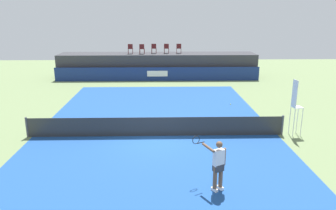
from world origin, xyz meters
TOP-DOWN VIEW (x-y plane):
  - ground_plane at (0.00, 3.00)m, footprint 48.00×48.00m
  - court_inner at (0.00, 0.00)m, footprint 12.00×22.00m
  - sponsor_wall at (-0.00, 13.50)m, footprint 18.00×0.22m
  - spectator_platform at (0.00, 15.30)m, footprint 18.00×2.80m
  - spectator_chair_far_left at (-2.47, 15.11)m, footprint 0.46×0.46m
  - spectator_chair_left at (-1.41, 14.98)m, footprint 0.45×0.45m
  - spectator_chair_center at (-0.33, 15.35)m, footprint 0.45×0.45m
  - spectator_chair_right at (0.83, 15.33)m, footprint 0.47×0.47m
  - spectator_chair_far_right at (1.97, 15.33)m, footprint 0.46×0.46m
  - umpire_chair at (6.72, -0.01)m, footprint 0.49×0.49m
  - tennis_net at (0.00, 0.00)m, footprint 12.40×0.02m
  - net_post_near at (-6.20, 0.00)m, footprint 0.10×0.10m
  - net_post_far at (6.20, 0.00)m, footprint 0.10×0.10m
  - tennis_player at (2.12, -5.10)m, footprint 1.07×1.03m
  - tennis_ball at (4.82, 5.51)m, footprint 0.07×0.07m

SIDE VIEW (x-z plane):
  - ground_plane at x=0.00m, z-range 0.00..0.00m
  - court_inner at x=0.00m, z-range 0.00..0.00m
  - tennis_ball at x=4.82m, z-range 0.00..0.07m
  - tennis_net at x=0.00m, z-range 0.00..0.95m
  - net_post_near at x=-6.20m, z-range 0.00..1.00m
  - net_post_far at x=6.20m, z-range 0.00..1.00m
  - sponsor_wall at x=0.00m, z-range 0.00..1.20m
  - tennis_player at x=2.12m, z-range 0.07..1.84m
  - spectator_platform at x=0.00m, z-range 0.00..2.20m
  - umpire_chair at x=6.72m, z-range 0.21..2.97m
  - spectator_chair_far_left at x=-2.47m, z-range 2.25..3.14m
  - spectator_chair_left at x=-1.41m, z-range 2.25..3.14m
  - spectator_chair_center at x=-0.33m, z-range 2.25..3.14m
  - spectator_chair_right at x=0.83m, z-range 2.25..3.14m
  - spectator_chair_far_right at x=1.97m, z-range 2.25..3.14m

